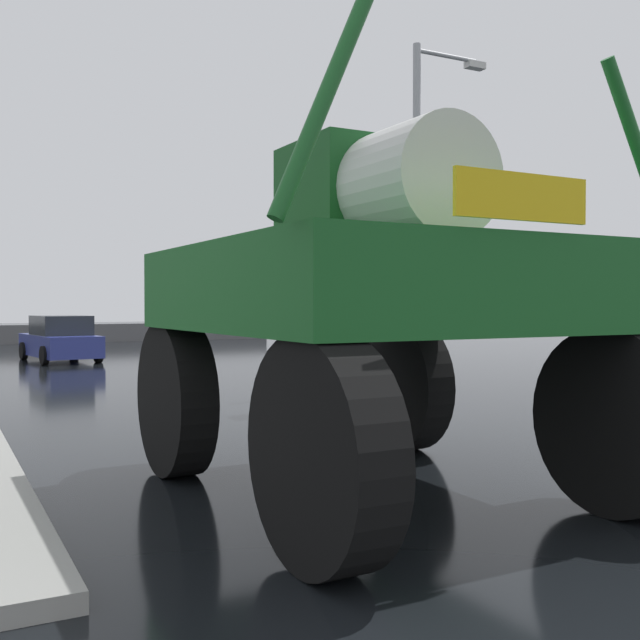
% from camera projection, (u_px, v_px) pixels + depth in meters
% --- Properties ---
extents(ground_plane, '(120.00, 120.00, 0.00)m').
position_uv_depth(ground_plane, '(107.00, 384.00, 17.71)').
color(ground_plane, black).
extents(oversize_sprayer, '(4.10, 5.19, 4.12)m').
position_uv_depth(oversize_sprayer, '(375.00, 301.00, 7.47)').
color(oversize_sprayer, black).
rests_on(oversize_sprayer, ground).
extents(sedan_ahead, '(2.27, 4.28, 1.52)m').
position_uv_depth(sedan_ahead, '(60.00, 340.00, 24.68)').
color(sedan_ahead, navy).
rests_on(sedan_ahead, ground).
extents(traffic_signal_near_right, '(0.24, 0.54, 4.02)m').
position_uv_depth(traffic_signal_near_right, '(350.00, 249.00, 13.90)').
color(traffic_signal_near_right, '#A8AAAF').
rests_on(traffic_signal_near_right, ground).
extents(streetlight_near_right, '(2.05, 0.24, 7.96)m').
position_uv_depth(streetlight_near_right, '(422.00, 196.00, 17.39)').
color(streetlight_near_right, '#A8AAAF').
rests_on(streetlight_near_right, ground).
extents(roadside_barrier, '(25.27, 0.24, 0.90)m').
position_uv_depth(roadside_barrier, '(20.00, 335.00, 35.03)').
color(roadside_barrier, '#59595B').
rests_on(roadside_barrier, ground).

